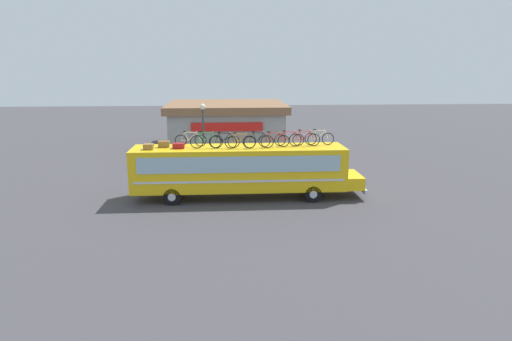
% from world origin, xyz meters
% --- Properties ---
extents(ground_plane, '(120.00, 120.00, 0.00)m').
position_xyz_m(ground_plane, '(0.00, 0.00, 0.00)').
color(ground_plane, '#423F44').
extents(bus, '(12.93, 2.64, 2.91)m').
position_xyz_m(bus, '(0.16, 0.00, 1.71)').
color(bus, yellow).
rests_on(bus, ground).
extents(luggage_bag_1, '(0.52, 0.48, 0.30)m').
position_xyz_m(luggage_bag_1, '(-4.89, -0.37, 3.06)').
color(luggage_bag_1, olive).
rests_on(luggage_bag_1, bus).
extents(luggage_bag_2, '(0.60, 0.35, 0.35)m').
position_xyz_m(luggage_bag_2, '(-4.14, 0.21, 3.09)').
color(luggage_bag_2, olive).
rests_on(luggage_bag_2, bus).
extents(luggage_bag_3, '(0.62, 0.46, 0.29)m').
position_xyz_m(luggage_bag_3, '(-3.30, -0.18, 3.05)').
color(luggage_bag_3, maroon).
rests_on(luggage_bag_3, bus).
extents(rooftop_bicycle_1, '(1.76, 0.44, 0.88)m').
position_xyz_m(rooftop_bicycle_1, '(-2.68, 0.41, 3.28)').
color(rooftop_bicycle_1, black).
rests_on(rooftop_bicycle_1, bus).
extents(rooftop_bicycle_2, '(1.78, 0.44, 0.96)m').
position_xyz_m(rooftop_bicycle_2, '(-1.78, -0.24, 3.31)').
color(rooftop_bicycle_2, black).
rests_on(rooftop_bicycle_2, bus).
extents(rooftop_bicycle_3, '(1.69, 0.44, 0.90)m').
position_xyz_m(rooftop_bicycle_3, '(-0.80, -0.19, 3.29)').
color(rooftop_bicycle_3, black).
rests_on(rooftop_bicycle_3, bus).
extents(rooftop_bicycle_4, '(1.70, 0.44, 0.88)m').
position_xyz_m(rooftop_bicycle_4, '(0.06, -0.39, 3.28)').
color(rooftop_bicycle_4, black).
rests_on(rooftop_bicycle_4, bus).
extents(rooftop_bicycle_5, '(1.70, 0.44, 0.95)m').
position_xyz_m(rooftop_bicycle_5, '(1.04, -0.43, 3.30)').
color(rooftop_bicycle_5, black).
rests_on(rooftop_bicycle_5, bus).
extents(rooftop_bicycle_6, '(1.72, 0.44, 0.88)m').
position_xyz_m(rooftop_bicycle_6, '(1.94, -0.10, 3.28)').
color(rooftop_bicycle_6, black).
rests_on(rooftop_bicycle_6, bus).
extents(rooftop_bicycle_7, '(1.70, 0.44, 0.88)m').
position_xyz_m(rooftop_bicycle_7, '(2.83, 0.25, 3.28)').
color(rooftop_bicycle_7, black).
rests_on(rooftop_bicycle_7, bus).
extents(rooftop_bicycle_8, '(1.76, 0.44, 0.94)m').
position_xyz_m(rooftop_bicycle_8, '(3.67, 0.06, 3.30)').
color(rooftop_bicycle_8, black).
rests_on(rooftop_bicycle_8, bus).
extents(rooftop_bicycle_9, '(1.69, 0.44, 0.92)m').
position_xyz_m(rooftop_bicycle_9, '(4.58, 0.40, 3.29)').
color(rooftop_bicycle_9, black).
rests_on(rooftop_bicycle_9, bus).
extents(roadside_building, '(10.57, 9.67, 3.96)m').
position_xyz_m(roadside_building, '(-0.60, 16.92, 2.03)').
color(roadside_building, '#9E9E99').
rests_on(roadside_building, ground).
extents(street_lamp, '(0.38, 0.38, 4.92)m').
position_xyz_m(street_lamp, '(-2.18, 4.71, 3.21)').
color(street_lamp, '#38383D').
rests_on(street_lamp, ground).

